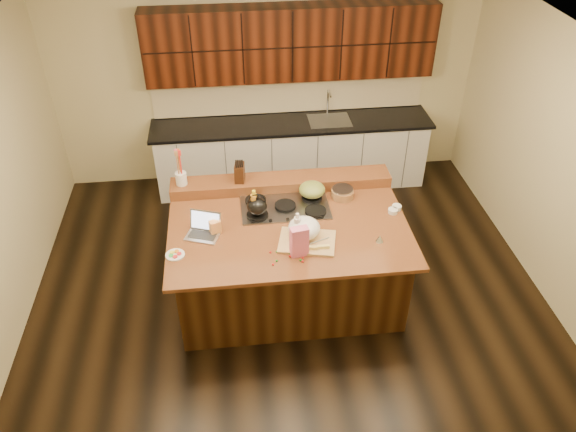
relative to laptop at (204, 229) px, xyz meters
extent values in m
cube|color=black|center=(0.84, 0.03, -0.98)|extent=(5.50, 5.00, 0.01)
cube|color=silver|center=(0.84, 0.03, 1.73)|extent=(5.50, 5.00, 0.01)
cube|color=#C4B889|center=(0.84, 2.54, 0.37)|extent=(5.50, 0.01, 2.70)
cube|color=#C4B889|center=(0.84, -2.47, 0.37)|extent=(5.50, 0.01, 2.70)
cube|color=#C4B889|center=(3.59, 0.03, 0.37)|extent=(0.01, 5.00, 2.70)
cube|color=black|center=(0.84, 0.03, -0.54)|extent=(2.22, 1.42, 0.88)
cube|color=black|center=(0.84, 0.03, -0.08)|extent=(2.40, 1.60, 0.04)
cube|color=black|center=(0.84, 0.73, 0.00)|extent=(2.40, 0.30, 0.12)
cube|color=gray|center=(0.84, 0.33, -0.05)|extent=(0.92, 0.52, 0.02)
cylinder|color=black|center=(0.54, 0.46, -0.03)|extent=(0.22, 0.22, 0.03)
cylinder|color=black|center=(1.14, 0.46, -0.03)|extent=(0.22, 0.22, 0.03)
cylinder|color=black|center=(0.54, 0.20, -0.03)|extent=(0.22, 0.22, 0.03)
cylinder|color=black|center=(1.14, 0.20, -0.03)|extent=(0.22, 0.22, 0.03)
cylinder|color=black|center=(0.84, 0.33, -0.03)|extent=(0.22, 0.22, 0.03)
cube|color=silver|center=(1.14, 2.20, -0.53)|extent=(3.60, 0.62, 0.90)
cube|color=black|center=(1.14, 2.20, -0.06)|extent=(3.70, 0.66, 0.04)
cube|color=gray|center=(1.64, 2.20, -0.04)|extent=(0.55, 0.42, 0.01)
cylinder|color=gray|center=(1.64, 2.38, 0.14)|extent=(0.02, 0.02, 0.36)
cube|color=black|center=(1.14, 2.35, 0.97)|extent=(3.60, 0.34, 0.90)
cube|color=#C4B889|center=(1.14, 2.51, 0.22)|extent=(3.60, 0.03, 0.50)
ellipsoid|color=black|center=(0.54, 0.20, 0.08)|extent=(0.24, 0.24, 0.18)
ellipsoid|color=olive|center=(1.14, 0.46, 0.06)|extent=(0.35, 0.35, 0.15)
cube|color=#B7B7BC|center=(-0.02, -0.05, -0.05)|extent=(0.37, 0.31, 0.01)
cube|color=black|center=(-0.02, -0.05, -0.04)|extent=(0.29, 0.21, 0.00)
cube|color=#B7B7BC|center=(0.02, 0.06, 0.06)|extent=(0.32, 0.17, 0.20)
cube|color=silver|center=(0.02, 0.05, 0.06)|extent=(0.28, 0.14, 0.17)
cylinder|color=orange|center=(0.51, 0.22, 0.08)|extent=(0.08, 0.08, 0.27)
cylinder|color=silver|center=(0.90, -0.18, 0.07)|extent=(0.08, 0.08, 0.25)
cube|color=tan|center=(0.98, -0.26, -0.05)|extent=(0.61, 0.50, 0.02)
ellipsoid|color=white|center=(0.96, -0.18, 0.06)|extent=(0.31, 0.31, 0.19)
cube|color=#EDD872|center=(0.89, -0.39, -0.02)|extent=(0.12, 0.03, 0.03)
cube|color=#EDD872|center=(1.00, -0.39, -0.02)|extent=(0.12, 0.03, 0.03)
cube|color=#EDD872|center=(1.12, -0.39, -0.02)|extent=(0.12, 0.03, 0.03)
cylinder|color=gray|center=(1.10, -0.28, -0.03)|extent=(0.21, 0.08, 0.01)
cylinder|color=white|center=(1.93, 0.12, -0.04)|extent=(0.11, 0.11, 0.04)
cylinder|color=white|center=(1.99, 0.18, -0.04)|extent=(0.13, 0.13, 0.04)
cylinder|color=white|center=(1.40, 0.47, -0.04)|extent=(0.11, 0.11, 0.04)
cylinder|color=#996B3F|center=(1.47, 0.46, -0.01)|extent=(0.31, 0.31, 0.09)
cone|color=silver|center=(1.68, -0.32, -0.02)|extent=(0.09, 0.09, 0.07)
cube|color=pink|center=(0.88, -0.42, 0.10)|extent=(0.18, 0.12, 0.31)
cylinder|color=white|center=(-0.27, -0.30, -0.05)|extent=(0.21, 0.21, 0.01)
cube|color=#F3A356|center=(0.11, -0.01, 0.01)|extent=(0.12, 0.11, 0.15)
cylinder|color=white|center=(-0.23, 0.73, 0.13)|extent=(0.16, 0.16, 0.14)
cube|color=black|center=(0.39, 0.73, 0.16)|extent=(0.12, 0.17, 0.20)
ellipsoid|color=red|center=(0.63, -0.54, -0.05)|extent=(0.02, 0.02, 0.02)
ellipsoid|color=#198C26|center=(1.02, -0.40, -0.05)|extent=(0.02, 0.02, 0.02)
ellipsoid|color=red|center=(0.91, -0.48, -0.05)|extent=(0.02, 0.02, 0.02)
ellipsoid|color=#198C26|center=(0.67, -0.50, -0.05)|extent=(0.02, 0.02, 0.02)
ellipsoid|color=red|center=(0.90, -0.54, -0.05)|extent=(0.02, 0.02, 0.02)
ellipsoid|color=#198C26|center=(0.89, -0.52, -0.05)|extent=(0.02, 0.02, 0.02)
ellipsoid|color=red|center=(0.62, -0.37, -0.05)|extent=(0.02, 0.02, 0.02)
ellipsoid|color=#198C26|center=(0.77, -0.38, -0.05)|extent=(0.02, 0.02, 0.02)
ellipsoid|color=red|center=(0.79, -0.45, -0.05)|extent=(0.02, 0.02, 0.02)
ellipsoid|color=#198C26|center=(0.68, -0.37, -0.05)|extent=(0.02, 0.02, 0.02)
ellipsoid|color=red|center=(0.86, -0.40, -0.05)|extent=(0.02, 0.02, 0.02)
ellipsoid|color=#198C26|center=(0.80, -0.41, -0.05)|extent=(0.02, 0.02, 0.02)
camera|label=1|loc=(0.32, -4.39, 3.37)|focal=35.00mm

